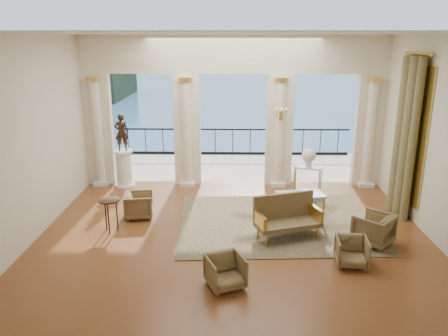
{
  "coord_description": "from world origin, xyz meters",
  "views": [
    {
      "loc": [
        -0.05,
        -9.21,
        4.43
      ],
      "look_at": [
        -0.22,
        0.6,
        1.48
      ],
      "focal_mm": 35.0,
      "sensor_mm": 36.0,
      "label": 1
    }
  ],
  "objects_px": {
    "armchair_a": "(225,270)",
    "armchair_c": "(373,228)",
    "settee": "(286,216)",
    "game_table": "(300,197)",
    "armchair_b": "(352,250)",
    "console_table": "(308,171)",
    "side_table": "(109,204)",
    "armchair_d": "(139,204)",
    "pedestal": "(124,169)",
    "statue": "(122,132)"
  },
  "relations": [
    {
      "from": "armchair_a",
      "to": "console_table",
      "type": "distance_m",
      "value": 5.67
    },
    {
      "from": "armchair_c",
      "to": "console_table",
      "type": "xyz_separation_m",
      "value": [
        -0.9,
        3.34,
        0.27
      ]
    },
    {
      "from": "armchair_c",
      "to": "game_table",
      "type": "bearing_deg",
      "value": -83.88
    },
    {
      "from": "console_table",
      "to": "pedestal",
      "type": "bearing_deg",
      "value": -168.13
    },
    {
      "from": "armchair_b",
      "to": "settee",
      "type": "relative_size",
      "value": 0.4
    },
    {
      "from": "armchair_d",
      "to": "pedestal",
      "type": "relative_size",
      "value": 0.62
    },
    {
      "from": "settee",
      "to": "statue",
      "type": "distance_m",
      "value": 5.83
    },
    {
      "from": "statue",
      "to": "side_table",
      "type": "distance_m",
      "value": 3.43
    },
    {
      "from": "armchair_d",
      "to": "console_table",
      "type": "relative_size",
      "value": 0.8
    },
    {
      "from": "armchair_c",
      "to": "side_table",
      "type": "xyz_separation_m",
      "value": [
        -6.0,
        0.54,
        0.3
      ]
    },
    {
      "from": "settee",
      "to": "game_table",
      "type": "bearing_deg",
      "value": 41.43
    },
    {
      "from": "armchair_a",
      "to": "armchair_d",
      "type": "bearing_deg",
      "value": 102.23
    },
    {
      "from": "armchair_d",
      "to": "statue",
      "type": "height_order",
      "value": "statue"
    },
    {
      "from": "settee",
      "to": "side_table",
      "type": "relative_size",
      "value": 2.01
    },
    {
      "from": "armchair_d",
      "to": "game_table",
      "type": "xyz_separation_m",
      "value": [
        4.04,
        -0.31,
        0.34
      ]
    },
    {
      "from": "armchair_c",
      "to": "console_table",
      "type": "distance_m",
      "value": 3.47
    },
    {
      "from": "armchair_a",
      "to": "side_table",
      "type": "xyz_separation_m",
      "value": [
        -2.75,
        2.35,
        0.35
      ]
    },
    {
      "from": "armchair_c",
      "to": "armchair_d",
      "type": "bearing_deg",
      "value": -61.52
    },
    {
      "from": "armchair_c",
      "to": "settee",
      "type": "xyz_separation_m",
      "value": [
        -1.89,
        0.36,
        0.1
      ]
    },
    {
      "from": "armchair_c",
      "to": "statue",
      "type": "relative_size",
      "value": 0.69
    },
    {
      "from": "armchair_c",
      "to": "settee",
      "type": "bearing_deg",
      "value": -58.08
    },
    {
      "from": "statue",
      "to": "pedestal",
      "type": "bearing_deg",
      "value": 175.29
    },
    {
      "from": "armchair_b",
      "to": "console_table",
      "type": "height_order",
      "value": "console_table"
    },
    {
      "from": "settee",
      "to": "side_table",
      "type": "distance_m",
      "value": 4.12
    },
    {
      "from": "settee",
      "to": "game_table",
      "type": "relative_size",
      "value": 1.31
    },
    {
      "from": "settee",
      "to": "armchair_a",
      "type": "bearing_deg",
      "value": -140.69
    },
    {
      "from": "settee",
      "to": "pedestal",
      "type": "relative_size",
      "value": 1.4
    },
    {
      "from": "pedestal",
      "to": "side_table",
      "type": "bearing_deg",
      "value": -82.32
    },
    {
      "from": "side_table",
      "to": "armchair_d",
      "type": "bearing_deg",
      "value": 60.08
    },
    {
      "from": "pedestal",
      "to": "statue",
      "type": "relative_size",
      "value": 1.03
    },
    {
      "from": "armchair_d",
      "to": "side_table",
      "type": "xyz_separation_m",
      "value": [
        -0.49,
        -0.86,
        0.33
      ]
    },
    {
      "from": "statue",
      "to": "console_table",
      "type": "distance_m",
      "value": 5.65
    },
    {
      "from": "armchair_a",
      "to": "armchair_c",
      "type": "xyz_separation_m",
      "value": [
        3.25,
        1.81,
        0.05
      ]
    },
    {
      "from": "armchair_a",
      "to": "pedestal",
      "type": "xyz_separation_m",
      "value": [
        -3.18,
        5.6,
        0.22
      ]
    },
    {
      "from": "armchair_c",
      "to": "side_table",
      "type": "bearing_deg",
      "value": -52.41
    },
    {
      "from": "settee",
      "to": "game_table",
      "type": "height_order",
      "value": "settee"
    },
    {
      "from": "pedestal",
      "to": "console_table",
      "type": "distance_m",
      "value": 5.55
    },
    {
      "from": "armchair_b",
      "to": "armchair_c",
      "type": "distance_m",
      "value": 1.21
    },
    {
      "from": "armchair_a",
      "to": "side_table",
      "type": "bearing_deg",
      "value": 116.61
    },
    {
      "from": "armchair_a",
      "to": "console_table",
      "type": "relative_size",
      "value": 0.74
    },
    {
      "from": "pedestal",
      "to": "armchair_a",
      "type": "bearing_deg",
      "value": -60.37
    },
    {
      "from": "console_table",
      "to": "game_table",
      "type": "bearing_deg",
      "value": -87.49
    },
    {
      "from": "statue",
      "to": "console_table",
      "type": "bearing_deg",
      "value": 170.64
    },
    {
      "from": "armchair_b",
      "to": "statue",
      "type": "xyz_separation_m",
      "value": [
        -5.71,
        4.76,
        1.38
      ]
    },
    {
      "from": "armchair_b",
      "to": "console_table",
      "type": "relative_size",
      "value": 0.71
    },
    {
      "from": "statue",
      "to": "armchair_c",
      "type": "bearing_deg",
      "value": 144.8
    },
    {
      "from": "armchair_b",
      "to": "armchair_d",
      "type": "distance_m",
      "value": 5.34
    },
    {
      "from": "armchair_a",
      "to": "game_table",
      "type": "distance_m",
      "value": 3.42
    },
    {
      "from": "armchair_b",
      "to": "armchair_c",
      "type": "xyz_separation_m",
      "value": [
        0.72,
        0.97,
        0.07
      ]
    },
    {
      "from": "armchair_b",
      "to": "game_table",
      "type": "bearing_deg",
      "value": 114.91
    }
  ]
}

